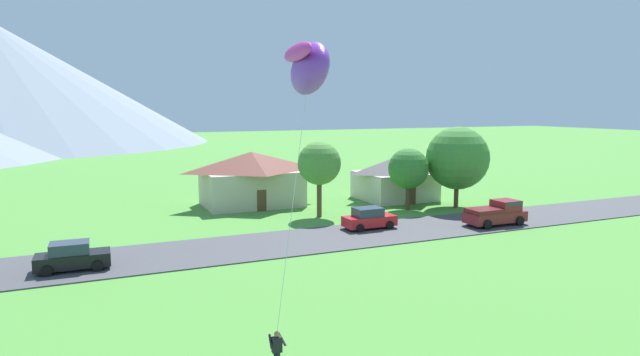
# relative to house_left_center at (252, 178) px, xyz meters

# --- Properties ---
(road_strip) EXTENTS (160.00, 7.24, 0.08)m
(road_strip) POSITION_rel_house_left_center_xyz_m (-6.29, -15.45, -2.73)
(road_strip) COLOR #424247
(road_strip) RESTS_ON ground
(house_left_center) EXTENTS (10.00, 6.88, 5.35)m
(house_left_center) POSITION_rel_house_left_center_xyz_m (0.00, 0.00, 0.00)
(house_left_center) COLOR beige
(house_left_center) RESTS_ON ground
(house_right_center) EXTENTS (7.72, 7.09, 4.46)m
(house_right_center) POSITION_rel_house_left_center_xyz_m (14.90, -2.60, -0.46)
(house_right_center) COLOR beige
(house_right_center) RESTS_ON ground
(tree_near_left) EXTENTS (3.83, 3.83, 5.86)m
(tree_near_left) POSITION_rel_house_left_center_xyz_m (13.01, -8.05, 1.15)
(tree_near_left) COLOR #4C3823
(tree_near_left) RESTS_ON ground
(tree_left_of_center) EXTENTS (6.06, 6.06, 7.86)m
(tree_left_of_center) POSITION_rel_house_left_center_xyz_m (17.86, -9.11, 2.05)
(tree_left_of_center) COLOR brown
(tree_left_of_center) RESTS_ON ground
(tree_center) EXTENTS (3.86, 3.86, 6.73)m
(tree_center) POSITION_rel_house_left_center_xyz_m (3.92, -7.71, 2.00)
(tree_center) COLOR brown
(tree_center) RESTS_ON ground
(parked_car_black_mid_west) EXTENTS (4.25, 2.18, 1.68)m
(parked_car_black_mid_west) POSITION_rel_house_left_center_xyz_m (-16.08, -16.43, -1.90)
(parked_car_black_mid_west) COLOR black
(parked_car_black_mid_west) RESTS_ON road_strip
(parked_car_red_mid_east) EXTENTS (4.22, 2.11, 1.68)m
(parked_car_red_mid_east) POSITION_rel_house_left_center_xyz_m (5.54, -13.91, -1.90)
(parked_car_red_mid_east) COLOR red
(parked_car_red_mid_east) RESTS_ON road_strip
(pickup_truck_maroon_west_side) EXTENTS (5.22, 2.37, 1.99)m
(pickup_truck_maroon_west_side) POSITION_rel_house_left_center_xyz_m (15.80, -17.01, -1.71)
(pickup_truck_maroon_west_side) COLOR maroon
(pickup_truck_maroon_west_side) RESTS_ON road_strip
(kite_flyer_with_kite) EXTENTS (4.49, 6.70, 12.68)m
(kite_flyer_with_kite) POSITION_rel_house_left_center_xyz_m (-5.98, -28.92, 8.62)
(kite_flyer_with_kite) COLOR black
(kite_flyer_with_kite) RESTS_ON ground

